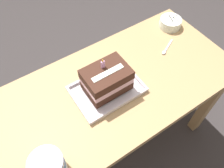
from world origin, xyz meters
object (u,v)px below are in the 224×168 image
birthday_cake (107,80)px  serving_spoon_near_tray (166,50)px  foil_tray (107,90)px  ice_cream_tub (49,167)px  bowl_stack (170,23)px

birthday_cake → serving_spoon_near_tray: 0.42m
foil_tray → ice_cream_tub: size_ratio=2.57×
birthday_cake → ice_cream_tub: bearing=-152.6°
bowl_stack → serving_spoon_near_tray: bowl_stack is taller
bowl_stack → ice_cream_tub: ice_cream_tub is taller
foil_tray → ice_cream_tub: (-0.38, -0.20, 0.05)m
birthday_cake → serving_spoon_near_tray: (0.41, 0.04, -0.08)m
foil_tray → birthday_cake: 0.08m
birthday_cake → bowl_stack: size_ratio=1.57×
birthday_cake → serving_spoon_near_tray: birthday_cake is taller
birthday_cake → serving_spoon_near_tray: bearing=5.9°
birthday_cake → ice_cream_tub: birthday_cake is taller
birthday_cake → bowl_stack: bearing=17.7°
foil_tray → birthday_cake: birthday_cake is taller
bowl_stack → ice_cream_tub: size_ratio=1.02×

